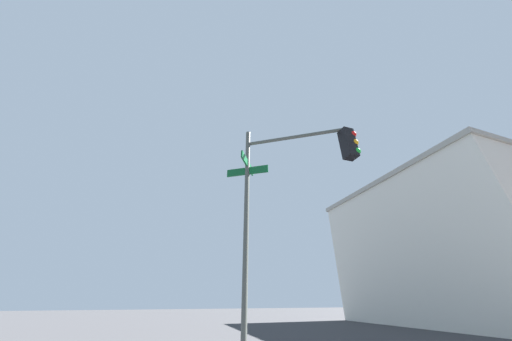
% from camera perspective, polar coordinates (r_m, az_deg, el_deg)
% --- Properties ---
extents(traffic_signal_near, '(2.00, 2.82, 5.83)m').
position_cam_1_polar(traffic_signal_near, '(5.59, 9.22, -2.60)').
color(traffic_signal_near, '#474C47').
rests_on(traffic_signal_near, ground_plane).
extents(building_stucco, '(15.60, 22.48, 11.05)m').
position_cam_1_polar(building_stucco, '(30.96, 45.23, -13.90)').
color(building_stucco, silver).
rests_on(building_stucco, ground_plane).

